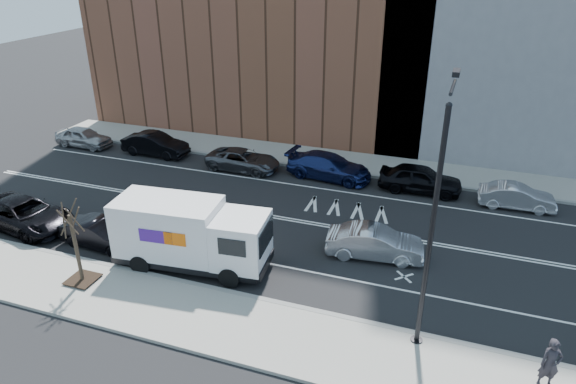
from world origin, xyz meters
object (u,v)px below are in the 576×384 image
Objects in this scene: driving_sedan at (375,243)px; pedestrian at (550,364)px; far_parked_a at (83,137)px; fedex_van at (190,234)px; far_parked_b at (155,144)px.

pedestrian is at bearing -139.14° from driving_sedan.
fedex_van is at bearing -125.49° from far_parked_a.
driving_sedan is (16.84, -7.93, -0.04)m from far_parked_b.
far_parked_a is at bearing 139.14° from pedestrian.
far_parked_b is 27.47m from pedestrian.
pedestrian reaches higher than driving_sedan.
pedestrian is (29.47, -13.74, 0.36)m from far_parked_a.
far_parked_b is at bearing 133.45° from pedestrian.
fedex_van is 3.87× the size of pedestrian.
driving_sedan is at bearing -107.57° from far_parked_a.
far_parked_a is 5.86m from far_parked_b.
driving_sedan is at bearing 19.21° from fedex_van.
far_parked_b is (-9.21, 11.45, -0.89)m from fedex_van.
driving_sedan is at bearing 122.22° from pedestrian.
far_parked_a is at bearing 64.15° from driving_sedan.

